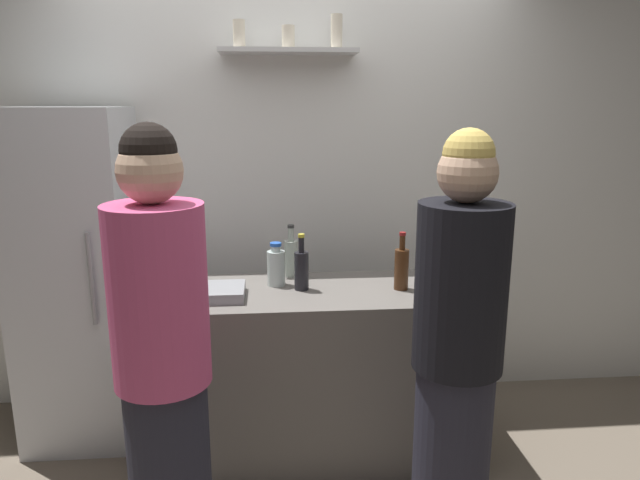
% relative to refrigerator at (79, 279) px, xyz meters
% --- Properties ---
extents(back_wall_assembly, '(4.80, 0.32, 2.60)m').
position_rel_refrigerator_xyz_m(back_wall_assembly, '(1.13, 0.40, 0.43)').
color(back_wall_assembly, white).
rests_on(back_wall_assembly, ground).
extents(refrigerator, '(0.57, 0.59, 1.75)m').
position_rel_refrigerator_xyz_m(refrigerator, '(0.00, 0.00, 0.00)').
color(refrigerator, silver).
rests_on(refrigerator, ground).
extents(counter, '(1.58, 0.60, 0.88)m').
position_rel_refrigerator_xyz_m(counter, '(1.24, -0.30, -0.44)').
color(counter, '#66605B').
rests_on(counter, ground).
extents(baking_pan, '(0.34, 0.24, 0.05)m').
position_rel_refrigerator_xyz_m(baking_pan, '(0.71, -0.37, 0.03)').
color(baking_pan, gray).
rests_on(baking_pan, counter).
extents(utensil_holder, '(0.09, 0.09, 0.21)m').
position_rel_refrigerator_xyz_m(utensil_holder, '(1.92, -0.50, 0.06)').
color(utensil_holder, '#B2B2B7').
rests_on(utensil_holder, counter).
extents(wine_bottle_dark_glass, '(0.07, 0.07, 0.28)m').
position_rel_refrigerator_xyz_m(wine_bottle_dark_glass, '(1.15, -0.29, 0.11)').
color(wine_bottle_dark_glass, black).
rests_on(wine_bottle_dark_glass, counter).
extents(wine_bottle_pale_glass, '(0.07, 0.07, 0.28)m').
position_rel_refrigerator_xyz_m(wine_bottle_pale_glass, '(1.11, -0.06, 0.11)').
color(wine_bottle_pale_glass, '#B2BFB2').
rests_on(wine_bottle_pale_glass, counter).
extents(wine_bottle_amber_glass, '(0.07, 0.07, 0.29)m').
position_rel_refrigerator_xyz_m(wine_bottle_amber_glass, '(1.64, -0.33, 0.11)').
color(wine_bottle_amber_glass, '#472814').
rests_on(wine_bottle_amber_glass, counter).
extents(water_bottle_plastic, '(0.09, 0.09, 0.22)m').
position_rel_refrigerator_xyz_m(water_bottle_plastic, '(1.03, -0.21, 0.10)').
color(water_bottle_plastic, silver).
rests_on(water_bottle_plastic, counter).
extents(person_pink_top, '(0.34, 0.34, 1.71)m').
position_rel_refrigerator_xyz_m(person_pink_top, '(0.62, -1.06, -0.03)').
color(person_pink_top, '#262633').
rests_on(person_pink_top, ground).
extents(person_blonde, '(0.34, 0.34, 1.69)m').
position_rel_refrigerator_xyz_m(person_blonde, '(1.70, -1.01, -0.04)').
color(person_blonde, '#262633').
rests_on(person_blonde, ground).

